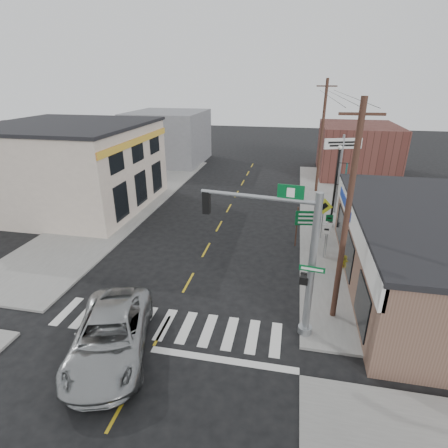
% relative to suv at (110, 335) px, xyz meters
% --- Properties ---
extents(ground, '(140.00, 140.00, 0.00)m').
position_rel_suv_xyz_m(ground, '(1.51, 1.66, -0.86)').
color(ground, black).
rests_on(ground, ground).
extents(sidewalk_right, '(6.00, 38.00, 0.13)m').
position_rel_suv_xyz_m(sidewalk_right, '(10.51, 14.66, -0.79)').
color(sidewalk_right, slate).
rests_on(sidewalk_right, ground).
extents(sidewalk_left, '(6.00, 38.00, 0.13)m').
position_rel_suv_xyz_m(sidewalk_left, '(-7.49, 14.66, -0.79)').
color(sidewalk_left, slate).
rests_on(sidewalk_left, ground).
extents(center_line, '(0.12, 56.00, 0.01)m').
position_rel_suv_xyz_m(center_line, '(1.51, 9.66, -0.85)').
color(center_line, gold).
rests_on(center_line, ground).
extents(crosswalk, '(11.00, 2.20, 0.01)m').
position_rel_suv_xyz_m(crosswalk, '(1.51, 2.06, -0.85)').
color(crosswalk, silver).
rests_on(crosswalk, ground).
extents(left_building, '(12.00, 12.00, 6.80)m').
position_rel_suv_xyz_m(left_building, '(-11.49, 15.66, 2.54)').
color(left_building, '#BFB09F').
rests_on(left_building, ground).
extents(bldg_distant_right, '(8.00, 10.00, 5.60)m').
position_rel_suv_xyz_m(bldg_distant_right, '(13.51, 31.66, 1.94)').
color(bldg_distant_right, '#552D27').
rests_on(bldg_distant_right, ground).
extents(bldg_distant_left, '(9.00, 10.00, 6.40)m').
position_rel_suv_xyz_m(bldg_distant_left, '(-9.49, 33.66, 2.34)').
color(bldg_distant_left, slate).
rests_on(bldg_distant_left, ground).
extents(suv, '(4.53, 6.73, 1.71)m').
position_rel_suv_xyz_m(suv, '(0.00, 0.00, 0.00)').
color(suv, '#96999A').
rests_on(suv, ground).
extents(traffic_signal_pole, '(5.19, 0.39, 6.57)m').
position_rel_suv_xyz_m(traffic_signal_pole, '(6.93, 2.61, 3.18)').
color(traffic_signal_pole, gray).
rests_on(traffic_signal_pole, sidewalk_right).
extents(guide_sign, '(1.55, 0.13, 2.71)m').
position_rel_suv_xyz_m(guide_sign, '(7.81, 11.12, 1.03)').
color(guide_sign, '#442A1F').
rests_on(guide_sign, sidewalk_right).
extents(fire_hydrant, '(0.25, 0.25, 0.79)m').
position_rel_suv_xyz_m(fire_hydrant, '(9.88, 8.83, -0.30)').
color(fire_hydrant, yellow).
rests_on(fire_hydrant, sidewalk_right).
extents(ped_crossing_sign, '(1.13, 0.08, 2.90)m').
position_rel_suv_xyz_m(ped_crossing_sign, '(8.88, 12.73, 1.24)').
color(ped_crossing_sign, gray).
rests_on(ped_crossing_sign, sidewalk_right).
extents(lamp_post, '(0.78, 0.61, 5.98)m').
position_rel_suv_xyz_m(lamp_post, '(9.77, 15.06, 2.74)').
color(lamp_post, black).
rests_on(lamp_post, sidewalk_right).
extents(dance_center_sign, '(2.95, 0.18, 6.27)m').
position_rel_suv_xyz_m(dance_center_sign, '(10.25, 18.08, 4.04)').
color(dance_center_sign, gray).
rests_on(dance_center_sign, sidewalk_right).
extents(bare_tree, '(2.27, 2.27, 4.54)m').
position_rel_suv_xyz_m(bare_tree, '(11.43, 7.26, 2.84)').
color(bare_tree, black).
rests_on(bare_tree, sidewalk_right).
extents(shrub_front, '(1.44, 1.44, 1.08)m').
position_rel_suv_xyz_m(shrub_front, '(10.80, 4.80, -0.19)').
color(shrub_front, '#173219').
rests_on(shrub_front, sidewalk_right).
extents(shrub_back, '(1.07, 1.07, 0.80)m').
position_rel_suv_xyz_m(shrub_back, '(10.85, 7.96, -0.33)').
color(shrub_back, black).
rests_on(shrub_back, sidewalk_right).
extents(utility_pole_near, '(1.68, 0.25, 9.65)m').
position_rel_suv_xyz_m(utility_pole_near, '(9.01, 4.12, 4.22)').
color(utility_pole_near, '#3F231B').
rests_on(utility_pole_near, sidewalk_right).
extents(utility_pole_far, '(1.78, 0.27, 10.21)m').
position_rel_suv_xyz_m(utility_pole_far, '(9.01, 23.85, 4.51)').
color(utility_pole_far, '#463321').
rests_on(utility_pole_far, sidewalk_right).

